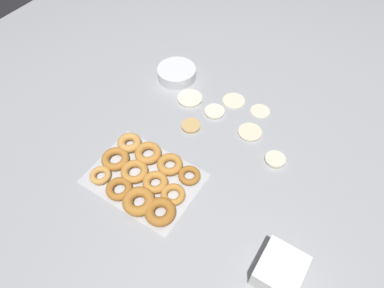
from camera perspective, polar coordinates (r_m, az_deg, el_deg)
ground_plane at (r=1.39m, az=4.62°, el=-0.07°), size 3.00×3.00×0.00m
pancake_0 at (r=1.50m, az=3.77°, el=5.40°), size 0.09×0.09×0.01m
pancake_1 at (r=1.53m, az=11.28°, el=5.44°), size 0.09×0.09×0.01m
pancake_2 at (r=1.37m, az=13.68°, el=-2.52°), size 0.08×0.08×0.02m
pancake_3 at (r=1.56m, az=6.98°, el=7.22°), size 0.10×0.10×0.01m
pancake_4 at (r=1.44m, az=9.63°, el=1.96°), size 0.10×0.10×0.01m
pancake_5 at (r=1.44m, az=-0.18°, el=3.07°), size 0.08×0.08×0.01m
pancake_6 at (r=1.55m, az=-0.36°, el=7.60°), size 0.11×0.11×0.01m
donut_tray at (r=1.28m, az=-8.03°, el=-5.54°), size 0.40×0.30×0.04m
batter_bowl at (r=1.65m, az=-2.57°, el=11.72°), size 0.18×0.18×0.05m
container_stack at (r=1.13m, az=14.40°, el=-19.78°), size 0.13×0.14×0.09m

